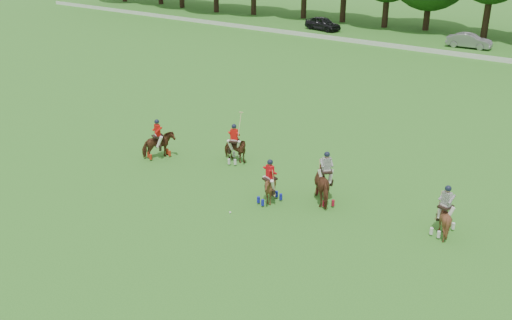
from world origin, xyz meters
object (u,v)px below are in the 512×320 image
Objects in this scene: polo_red_a at (158,144)px; polo_red_b at (234,149)px; polo_stripe_a at (326,183)px; polo_red_c at (270,188)px; polo_stripe_b at (444,217)px; polo_ball at (230,212)px; car_left at (323,24)px; car_mid at (469,41)px.

polo_red_b reaches higher than polo_red_a.
polo_stripe_a is at bearing 4.42° from polo_red_a.
polo_red_c is 7.51m from polo_stripe_b.
polo_red_b is 29.53× the size of polo_ball.
car_left reaches higher than polo_ball.
polo_stripe_a is at bearing -10.93° from polo_red_b.
polo_stripe_a is (9.76, 0.75, 0.12)m from polo_red_a.
polo_red_b is at bearing -144.48° from car_left.
polo_red_b is (15.52, -36.50, -0.02)m from car_left.
car_mid is 39.39m from polo_red_c.
polo_red_a is 4.11m from polo_red_b.
polo_stripe_a is 4.50m from polo_ball.
polo_red_b reaches higher than car_left.
polo_red_a is at bearing 169.13° from car_mid.
car_mid is 38.78m from polo_stripe_b.
polo_red_a is (11.89, -38.44, 0.01)m from car_left.
polo_red_b is at bearing 125.98° from polo_ball.
polo_stripe_a is (21.64, -37.69, 0.13)m from car_left.
polo_red_c is (4.17, -2.77, 0.00)m from polo_red_b.
polo_stripe_a reaches higher than polo_red_a.
polo_stripe_a reaches higher than car_left.
car_left is 2.05× the size of polo_red_a.
polo_stripe_b reaches higher than car_left.
car_left is 46.09m from polo_stripe_b.
polo_ball is (2.22, -41.13, -0.66)m from car_mid.
polo_stripe_a is (6.13, -1.18, 0.15)m from polo_red_b.
polo_red_b is 6.24m from polo_stripe_a.
polo_red_c is at bearing -140.96° from polo_stripe_a.
car_mid is at bearing 105.41° from polo_stripe_b.
car_mid is 41.20m from polo_ball.
car_left is 1.04× the size of car_mid.
polo_stripe_a is (4.99, -37.69, 0.18)m from car_mid.
polo_stripe_a is at bearing -176.78° from polo_stripe_b.
car_left is 45.26m from polo_ball.
polo_red_a is (-4.77, -38.44, 0.07)m from car_mid.
polo_red_b is 5.77m from polo_ball.
polo_stripe_b is at bearing 14.53° from polo_red_c.
polo_stripe_a is (1.95, 1.59, 0.15)m from polo_red_c.
polo_stripe_b is at bearing -131.71° from car_left.
polo_stripe_b is at bearing -168.38° from car_mid.
polo_red_a is 24.19× the size of polo_ball.
car_mid is 1.97× the size of polo_red_a.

